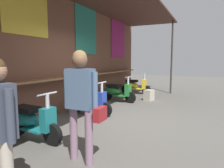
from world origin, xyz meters
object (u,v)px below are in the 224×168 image
at_px(scooter_green, 117,91).
at_px(merchandise_crate, 149,95).
at_px(scooter_teal, 31,120).
at_px(scooter_blue, 88,101).
at_px(scooter_yellow, 134,85).
at_px(shopper_with_handbag, 81,95).

xyz_separation_m(scooter_green, merchandise_crate, (0.75, -1.06, -0.18)).
height_order(scooter_teal, scooter_blue, same).
relative_size(scooter_teal, merchandise_crate, 3.40).
bearing_deg(merchandise_crate, scooter_blue, 159.23).
height_order(scooter_blue, scooter_yellow, same).
distance_m(scooter_blue, scooter_green, 2.04).
bearing_deg(merchandise_crate, scooter_green, 125.33).
bearing_deg(scooter_teal, scooter_green, 93.17).
height_order(scooter_teal, scooter_green, same).
relative_size(scooter_teal, scooter_green, 1.00).
bearing_deg(scooter_teal, scooter_yellow, 93.17).
bearing_deg(scooter_yellow, scooter_blue, -94.52).
height_order(scooter_blue, shopper_with_handbag, shopper_with_handbag).
bearing_deg(shopper_with_handbag, merchandise_crate, 2.83).
distance_m(scooter_teal, merchandise_crate, 4.97).
height_order(scooter_green, merchandise_crate, scooter_green).
height_order(scooter_blue, merchandise_crate, scooter_blue).
xyz_separation_m(scooter_blue, shopper_with_handbag, (-2.38, -1.42, 0.65)).
height_order(scooter_green, shopper_with_handbag, shopper_with_handbag).
bearing_deg(merchandise_crate, shopper_with_handbag, -175.96).
relative_size(scooter_teal, scooter_yellow, 1.00).
xyz_separation_m(scooter_green, scooter_yellow, (2.00, -0.00, 0.00)).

